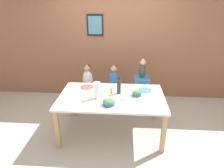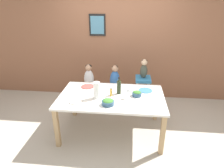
% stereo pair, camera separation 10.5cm
% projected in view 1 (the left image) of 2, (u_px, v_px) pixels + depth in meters
% --- Properties ---
extents(ground_plane, '(14.00, 14.00, 0.00)m').
position_uv_depth(ground_plane, '(112.00, 131.00, 3.65)').
color(ground_plane, '#BCB2A3').
extents(wall_back, '(10.00, 0.09, 2.70)m').
position_uv_depth(wall_back, '(116.00, 41.00, 4.52)').
color(wall_back, '#8E5B42').
rests_on(wall_back, ground_plane).
extents(dining_table, '(1.76, 1.08, 0.73)m').
position_uv_depth(dining_table, '(112.00, 100.00, 3.40)').
color(dining_table, white).
rests_on(dining_table, ground_plane).
extents(chair_far_left, '(0.36, 0.44, 0.48)m').
position_uv_depth(chair_far_left, '(88.00, 92.00, 4.27)').
color(chair_far_left, silver).
rests_on(chair_far_left, ground_plane).
extents(chair_far_center, '(0.36, 0.44, 0.48)m').
position_uv_depth(chair_far_center, '(114.00, 92.00, 4.24)').
color(chair_far_center, silver).
rests_on(chair_far_center, ground_plane).
extents(chair_right_highchair, '(0.31, 0.37, 0.75)m').
position_uv_depth(chair_right_highchair, '(141.00, 85.00, 4.13)').
color(chair_right_highchair, silver).
rests_on(chair_right_highchair, ground_plane).
extents(person_child_left, '(0.21, 0.19, 0.53)m').
position_uv_depth(person_child_left, '(88.00, 77.00, 4.14)').
color(person_child_left, silver).
rests_on(person_child_left, chair_far_left).
extents(person_child_center, '(0.21, 0.19, 0.53)m').
position_uv_depth(person_child_center, '(114.00, 78.00, 4.11)').
color(person_child_center, '#3366B2').
rests_on(person_child_center, chair_far_center).
extents(person_baby_right, '(0.14, 0.14, 0.39)m').
position_uv_depth(person_baby_right, '(143.00, 68.00, 3.98)').
color(person_baby_right, '#3D4238').
rests_on(person_baby_right, chair_right_highchair).
extents(wine_bottle, '(0.07, 0.07, 0.30)m').
position_uv_depth(wine_bottle, '(119.00, 87.00, 3.40)').
color(wine_bottle, '#232D19').
rests_on(wine_bottle, dining_table).
extents(paper_towel_roll, '(0.11, 0.11, 0.28)m').
position_uv_depth(paper_towel_roll, '(97.00, 90.00, 3.23)').
color(paper_towel_roll, white).
rests_on(paper_towel_roll, dining_table).
extents(wine_glass_near, '(0.07, 0.07, 0.17)m').
position_uv_depth(wine_glass_near, '(129.00, 91.00, 3.25)').
color(wine_glass_near, white).
rests_on(wine_glass_near, dining_table).
extents(salad_bowl_large, '(0.20, 0.20, 0.09)m').
position_uv_depth(salad_bowl_large, '(109.00, 102.00, 3.06)').
color(salad_bowl_large, '#335675').
rests_on(salad_bowl_large, dining_table).
extents(salad_bowl_small, '(0.16, 0.16, 0.09)m').
position_uv_depth(salad_bowl_small, '(137.00, 93.00, 3.35)').
color(salad_bowl_small, '#335675').
rests_on(salad_bowl_small, dining_table).
extents(dinner_plate_front_left, '(0.24, 0.24, 0.01)m').
position_uv_depth(dinner_plate_front_left, '(76.00, 101.00, 3.17)').
color(dinner_plate_front_left, silver).
rests_on(dinner_plate_front_left, dining_table).
extents(dinner_plate_back_left, '(0.24, 0.24, 0.01)m').
position_uv_depth(dinner_plate_back_left, '(87.00, 87.00, 3.69)').
color(dinner_plate_back_left, '#D14C47').
rests_on(dinner_plate_back_left, dining_table).
extents(dinner_plate_back_right, '(0.24, 0.24, 0.01)m').
position_uv_depth(dinner_plate_back_right, '(145.00, 90.00, 3.56)').
color(dinner_plate_back_right, teal).
rests_on(dinner_plate_back_right, dining_table).
extents(condiment_bottle_hot_sauce, '(0.04, 0.04, 0.15)m').
position_uv_depth(condiment_bottle_hot_sauce, '(111.00, 92.00, 3.33)').
color(condiment_bottle_hot_sauce, '#BC8E33').
rests_on(condiment_bottle_hot_sauce, dining_table).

